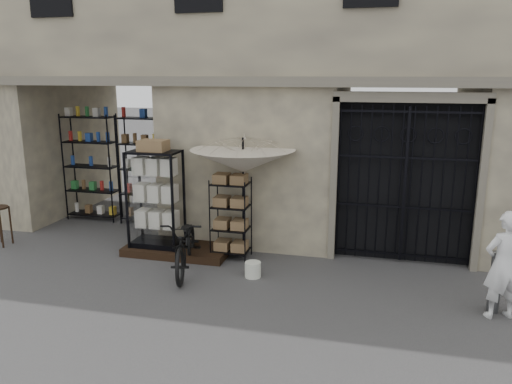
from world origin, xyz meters
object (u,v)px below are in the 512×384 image
(white_bucket, at_px, (253,270))
(steel_bollard, at_px, (495,282))
(wooden_stool, at_px, (0,225))
(market_umbrella, at_px, (243,155))
(display_cabinet, at_px, (156,204))
(bicycle, at_px, (187,271))
(wire_rack, at_px, (231,220))
(shopkeeper, at_px, (497,317))

(white_bucket, height_order, steel_bollard, steel_bollard)
(wooden_stool, bearing_deg, market_umbrella, 6.39)
(display_cabinet, bearing_deg, white_bucket, -24.83)
(bicycle, relative_size, steel_bollard, 2.09)
(steel_bollard, bearing_deg, wooden_stool, 175.35)
(display_cabinet, xyz_separation_m, white_bucket, (2.08, -0.71, -0.84))
(market_umbrella, height_order, white_bucket, market_umbrella)
(display_cabinet, height_order, steel_bollard, display_cabinet)
(wooden_stool, bearing_deg, wire_rack, 5.56)
(market_umbrella, bearing_deg, white_bucket, -65.32)
(display_cabinet, distance_m, wooden_stool, 3.32)
(wire_rack, height_order, shopkeeper, wire_rack)
(wire_rack, relative_size, market_umbrella, 0.56)
(bicycle, distance_m, shopkeeper, 4.97)
(wooden_stool, xyz_separation_m, shopkeeper, (9.09, -0.89, -0.42))
(white_bucket, distance_m, wooden_stool, 5.36)
(market_umbrella, height_order, shopkeeper, market_umbrella)
(bicycle, bearing_deg, wooden_stool, 161.23)
(white_bucket, xyz_separation_m, shopkeeper, (3.75, -0.54, -0.13))
(market_umbrella, bearing_deg, shopkeeper, -19.11)
(white_bucket, bearing_deg, shopkeeper, -8.23)
(display_cabinet, bearing_deg, wire_rack, -2.10)
(white_bucket, height_order, wooden_stool, wooden_stool)
(wire_rack, distance_m, white_bucket, 1.19)
(wooden_stool, bearing_deg, steel_bollard, -4.65)
(display_cabinet, height_order, wire_rack, display_cabinet)
(wire_rack, xyz_separation_m, market_umbrella, (0.21, 0.09, 1.22))
(market_umbrella, height_order, steel_bollard, market_umbrella)
(wire_rack, height_order, white_bucket, wire_rack)
(steel_bollard, bearing_deg, wire_rack, 164.61)
(display_cabinet, bearing_deg, bicycle, -45.52)
(display_cabinet, height_order, market_umbrella, market_umbrella)
(wire_rack, distance_m, steel_bollard, 4.51)
(steel_bollard, bearing_deg, bicycle, 175.80)
(white_bucket, distance_m, shopkeeper, 3.79)
(market_umbrella, xyz_separation_m, bicycle, (-0.78, -0.93, -1.96))
(display_cabinet, xyz_separation_m, market_umbrella, (1.67, 0.19, 0.98))
(market_umbrella, distance_m, wooden_stool, 5.19)
(bicycle, xyz_separation_m, shopkeeper, (4.94, -0.52, 0.00))
(display_cabinet, relative_size, white_bucket, 7.24)
(display_cabinet, height_order, white_bucket, display_cabinet)
(wooden_stool, distance_m, steel_bollard, 9.08)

